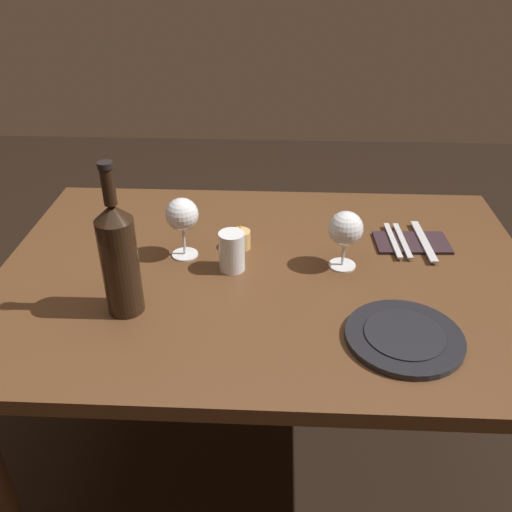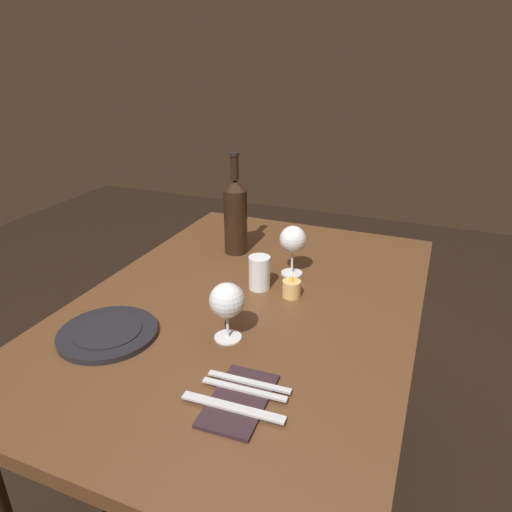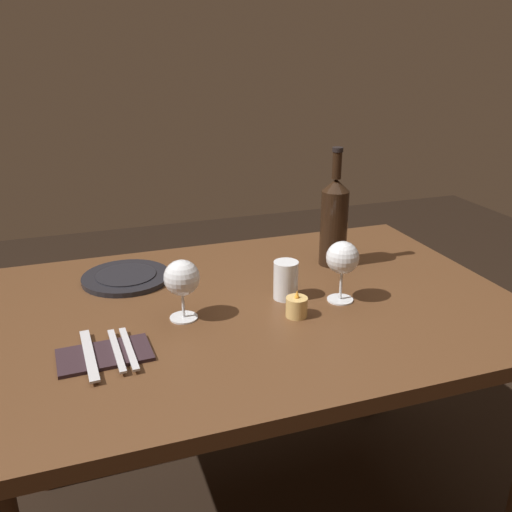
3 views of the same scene
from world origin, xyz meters
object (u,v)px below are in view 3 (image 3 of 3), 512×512
at_px(wine_glass_right, 182,279).
at_px(dinner_plate, 126,277).
at_px(wine_bottle, 334,220).
at_px(votive_candle, 297,307).
at_px(wine_glass_left, 342,259).
at_px(water_tumbler, 285,282).
at_px(folded_napkin, 105,355).
at_px(table_knife, 89,355).
at_px(fork_outer, 129,348).
at_px(fork_inner, 117,350).

bearing_deg(wine_glass_right, dinner_plate, -69.84).
height_order(wine_bottle, votive_candle, wine_bottle).
bearing_deg(wine_glass_left, water_tumbler, -26.20).
relative_size(water_tumbler, folded_napkin, 0.51).
height_order(water_tumbler, folded_napkin, water_tumbler).
bearing_deg(wine_glass_right, water_tumbler, -173.76).
height_order(dinner_plate, table_knife, dinner_plate).
relative_size(wine_glass_right, table_knife, 0.69).
bearing_deg(water_tumbler, folded_napkin, 17.45).
xyz_separation_m(wine_bottle, folded_napkin, (0.68, 0.31, -0.13)).
distance_m(water_tumbler, votive_candle, 0.11).
distance_m(wine_glass_right, wine_bottle, 0.52).
bearing_deg(water_tumbler, wine_glass_left, 153.80).
relative_size(wine_glass_right, water_tumbler, 1.48).
bearing_deg(folded_napkin, fork_outer, 180.00).
distance_m(folded_napkin, table_knife, 0.03).
xyz_separation_m(fork_inner, table_knife, (0.06, 0.00, 0.00)).
xyz_separation_m(wine_glass_left, wine_bottle, (-0.09, -0.23, 0.02)).
relative_size(wine_glass_right, fork_inner, 0.81).
bearing_deg(dinner_plate, wine_glass_right, 110.16).
distance_m(dinner_plate, table_knife, 0.41).
bearing_deg(folded_napkin, table_knife, 0.00).
xyz_separation_m(dinner_plate, fork_outer, (0.04, 0.39, 0.00)).
bearing_deg(fork_outer, dinner_plate, -95.97).
distance_m(wine_bottle, fork_inner, 0.73).
bearing_deg(water_tumbler, fork_outer, 19.42).
xyz_separation_m(wine_glass_right, votive_candle, (-0.26, 0.08, -0.08)).
bearing_deg(fork_inner, table_knife, 0.00).
bearing_deg(wine_glass_right, fork_inner, 34.66).
bearing_deg(dinner_plate, fork_outer, 84.03).
relative_size(wine_glass_left, table_knife, 0.74).
distance_m(wine_glass_right, fork_outer, 0.20).
xyz_separation_m(folded_napkin, fork_outer, (-0.05, 0.00, 0.01)).
bearing_deg(wine_bottle, water_tumbler, 38.04).
height_order(votive_candle, dinner_plate, votive_candle).
distance_m(wine_glass_right, fork_inner, 0.22).
xyz_separation_m(wine_glass_left, water_tumbler, (0.13, -0.06, -0.07)).
distance_m(water_tumbler, table_knife, 0.51).
height_order(wine_glass_left, fork_outer, wine_glass_left).
height_order(wine_bottle, table_knife, wine_bottle).
height_order(wine_glass_right, wine_bottle, wine_bottle).
xyz_separation_m(wine_glass_left, fork_inner, (0.56, 0.08, -0.10)).
xyz_separation_m(wine_glass_right, folded_napkin, (0.19, 0.12, -0.10)).
bearing_deg(water_tumbler, table_knife, 16.44).
bearing_deg(wine_glass_left, wine_bottle, -111.53).
bearing_deg(wine_bottle, wine_glass_left, 68.47).
relative_size(wine_glass_left, wine_glass_right, 1.07).
bearing_deg(fork_outer, fork_inner, 0.00).
bearing_deg(fork_outer, wine_bottle, -153.39).
xyz_separation_m(votive_candle, folded_napkin, (0.45, 0.04, -0.02)).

